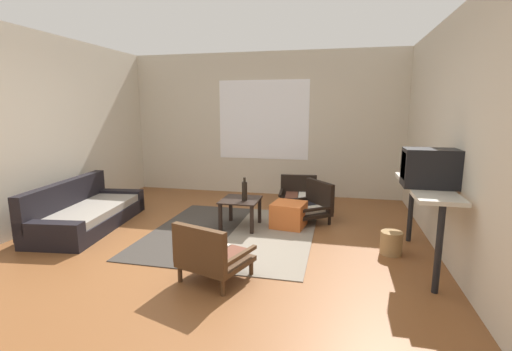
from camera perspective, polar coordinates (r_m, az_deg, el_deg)
The scene contains 16 objects.
ground_plane at distance 4.44m, azimuth -7.06°, elevation -11.46°, with size 7.80×7.80×0.00m, color brown.
far_wall_with_window at distance 7.08m, azimuth 1.25°, elevation 8.02°, with size 5.60×0.13×2.70m.
side_wall_right at distance 4.35m, azimuth 29.36°, elevation 5.13°, with size 0.12×6.60×2.70m, color beige.
side_wall_left at distance 5.85m, azimuth -31.70°, elevation 5.95°, with size 0.12×6.60×2.70m, color beige.
area_rug at distance 4.96m, azimuth -3.80°, elevation -8.99°, with size 2.15×2.40×0.01m.
couch at distance 5.68m, azimuth -25.23°, elevation -5.39°, with size 1.04×1.98×0.65m.
coffee_table at distance 5.09m, azimuth -2.44°, elevation -4.66°, with size 0.52×0.56×0.41m.
armchair_by_window at distance 6.08m, azimuth 6.66°, elevation -2.88°, with size 0.66×0.60×0.54m.
armchair_striped_foreground at distance 3.58m, azimuth -7.13°, elevation -12.31°, with size 0.74×0.72×0.60m.
armchair_corner at distance 5.45m, azimuth 8.29°, elevation -4.61°, with size 0.87×0.88×0.59m.
ottoman_orange at distance 5.17m, azimuth 5.16°, elevation -6.18°, with size 0.44×0.44×0.35m, color #D1662D.
console_shelf at distance 4.23m, azimuth 25.03°, elevation -2.71°, with size 0.41×1.48×0.87m.
crt_television at distance 4.06m, azimuth 25.64°, elevation 1.07°, with size 0.52×0.33×0.39m.
clay_vase at distance 4.57m, azimuth 24.24°, elevation 1.01°, with size 0.24×0.24×0.30m.
glass_bottle at distance 4.97m, azimuth -1.81°, elevation -2.40°, with size 0.07×0.07×0.32m.
wicker_basket at distance 4.52m, azimuth 20.47°, elevation -9.89°, with size 0.24×0.24×0.27m, color #9E7A4C.
Camera 1 is at (1.44, -3.86, 1.66)m, focal length 25.46 mm.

